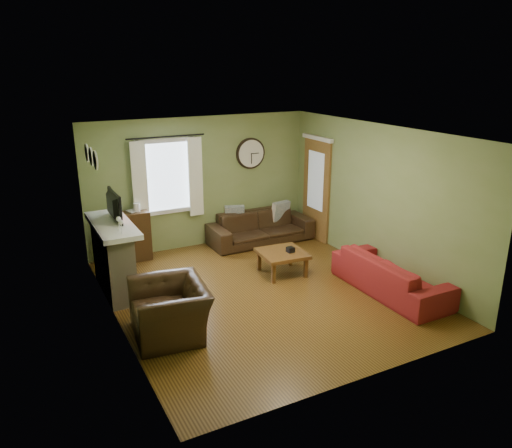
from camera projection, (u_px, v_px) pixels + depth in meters
name	position (u px, v px, depth m)	size (l,w,h in m)	color
floor	(262.00, 293.00, 8.14)	(4.60, 5.20, 0.00)	brown
ceiling	(262.00, 132.00, 7.34)	(4.60, 5.20, 0.00)	white
wall_left	(112.00, 240.00, 6.73)	(0.00, 5.20, 2.60)	#778B4F
wall_right	(378.00, 199.00, 8.75)	(0.00, 5.20, 2.60)	#778B4F
wall_back	(201.00, 182.00, 9.93)	(4.60, 0.00, 2.60)	#778B4F
wall_front	(372.00, 278.00, 5.55)	(4.60, 0.00, 2.60)	#778B4F
fireplace	(113.00, 260.00, 8.02)	(0.40, 1.40, 1.10)	#B7AB8B
firebox	(126.00, 272.00, 8.18)	(0.04, 0.60, 0.55)	black
mantel	(112.00, 225.00, 7.85)	(0.58, 1.60, 0.08)	white
tv	(110.00, 210.00, 7.92)	(0.60, 0.08, 0.35)	black
tv_screen	(115.00, 206.00, 7.94)	(0.02, 0.62, 0.36)	#994C3F
medallion_left	(95.00, 160.00, 7.12)	(0.28, 0.28, 0.03)	white
medallion_mid	(91.00, 156.00, 7.42)	(0.28, 0.28, 0.03)	white
medallion_right	(87.00, 153.00, 7.71)	(0.28, 0.28, 0.03)	white
window_pane	(167.00, 176.00, 9.55)	(1.00, 0.02, 1.30)	silver
curtain_rod	(166.00, 137.00, 9.23)	(0.03, 0.03, 1.50)	black
curtain_left	(140.00, 183.00, 9.24)	(0.28, 0.04, 1.55)	white
curtain_right	(196.00, 177.00, 9.72)	(0.28, 0.04, 1.55)	white
wall_clock	(251.00, 154.00, 10.22)	(0.64, 0.06, 0.64)	white
door	(316.00, 190.00, 10.37)	(0.05, 0.90, 2.10)	brown
bookshelf	(128.00, 237.00, 9.32)	(0.79, 0.34, 0.94)	#382410
book	(128.00, 211.00, 9.20)	(0.17, 0.23, 0.02)	brown
sofa_brown	(261.00, 227.00, 10.36)	(2.16, 0.84, 0.63)	black
pillow_left	(280.00, 211.00, 10.67)	(0.41, 0.12, 0.41)	#909899
pillow_right	(234.00, 215.00, 10.38)	(0.41, 0.12, 0.41)	#909899
sofa_red	(391.00, 275.00, 8.08)	(2.11, 0.82, 0.62)	maroon
armchair	(170.00, 310.00, 6.81)	(1.12, 0.98, 0.73)	black
coffee_table	(282.00, 263.00, 8.82)	(0.77, 0.77, 0.41)	brown
tissue_box	(290.00, 253.00, 8.75)	(0.12, 0.12, 0.09)	black
wine_glass_a	(121.00, 227.00, 7.31)	(0.07, 0.07, 0.21)	white
wine_glass_b	(119.00, 224.00, 7.45)	(0.07, 0.07, 0.21)	white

